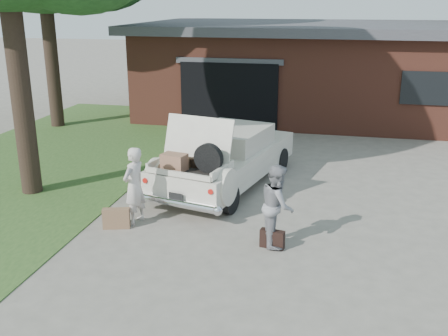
# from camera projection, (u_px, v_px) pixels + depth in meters

# --- Properties ---
(ground) EXTENTS (90.00, 90.00, 0.00)m
(ground) POSITION_uv_depth(u_px,v_px,m) (217.00, 234.00, 9.65)
(ground) COLOR gray
(ground) RESTS_ON ground
(grass_strip) EXTENTS (6.00, 16.00, 0.02)m
(grass_strip) POSITION_uv_depth(u_px,v_px,m) (38.00, 166.00, 13.58)
(grass_strip) COLOR #2D4C1E
(grass_strip) RESTS_ON ground
(house) EXTENTS (12.80, 7.80, 3.30)m
(house) POSITION_uv_depth(u_px,v_px,m) (313.00, 68.00, 19.58)
(house) COLOR brown
(house) RESTS_ON ground
(sedan) EXTENTS (2.75, 4.87, 1.87)m
(sedan) POSITION_uv_depth(u_px,v_px,m) (226.00, 157.00, 12.00)
(sedan) COLOR silver
(sedan) RESTS_ON ground
(woman_left) EXTENTS (0.50, 0.63, 1.51)m
(woman_left) POSITION_uv_depth(u_px,v_px,m) (134.00, 186.00, 9.94)
(woman_left) COLOR beige
(woman_left) RESTS_ON ground
(woman_right) EXTENTS (0.69, 0.81, 1.46)m
(woman_right) POSITION_uv_depth(u_px,v_px,m) (277.00, 205.00, 9.07)
(woman_right) COLOR gray
(woman_right) RESTS_ON ground
(suitcase_left) EXTENTS (0.53, 0.29, 0.39)m
(suitcase_left) POSITION_uv_depth(u_px,v_px,m) (116.00, 218.00, 9.87)
(suitcase_left) COLOR #8F6748
(suitcase_left) RESTS_ON ground
(suitcase_right) EXTENTS (0.44, 0.21, 0.33)m
(suitcase_right) POSITION_uv_depth(u_px,v_px,m) (272.00, 239.00, 9.09)
(suitcase_right) COLOR black
(suitcase_right) RESTS_ON ground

